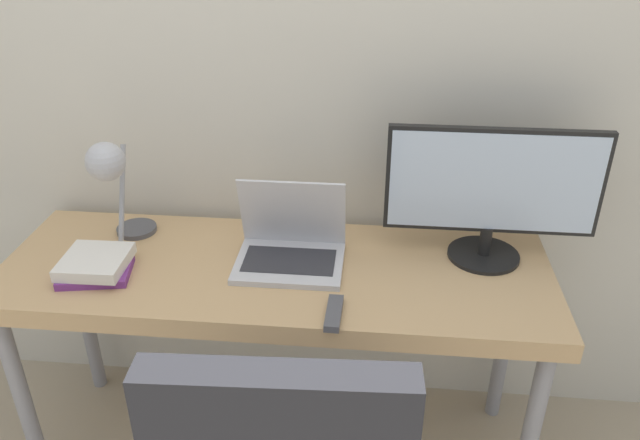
% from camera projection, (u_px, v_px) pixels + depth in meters
% --- Properties ---
extents(wall_back, '(8.00, 0.05, 2.60)m').
position_uv_depth(wall_back, '(287.00, 49.00, 1.89)').
color(wall_back, beige).
rests_on(wall_back, ground_plane).
extents(desk, '(1.64, 0.57, 0.74)m').
position_uv_depth(desk, '(276.00, 286.00, 1.89)').
color(desk, tan).
rests_on(desk, ground_plane).
extents(laptop, '(0.32, 0.24, 0.25)m').
position_uv_depth(laptop, '(290.00, 246.00, 1.86)').
color(laptop, silver).
rests_on(laptop, desk).
extents(monitor, '(0.62, 0.22, 0.41)m').
position_uv_depth(monitor, '(493.00, 190.00, 1.80)').
color(monitor, black).
rests_on(monitor, desk).
extents(desk_lamp, '(0.13, 0.26, 0.36)m').
position_uv_depth(desk_lamp, '(111.00, 174.00, 1.82)').
color(desk_lamp, '#4C4C51').
rests_on(desk_lamp, desk).
extents(book_stack, '(0.22, 0.20, 0.06)m').
position_uv_depth(book_stack, '(95.00, 265.00, 1.81)').
color(book_stack, '#753384').
rests_on(book_stack, desk).
extents(tv_remote, '(0.04, 0.14, 0.02)m').
position_uv_depth(tv_remote, '(334.00, 313.00, 1.64)').
color(tv_remote, '#4C4C51').
rests_on(tv_remote, desk).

